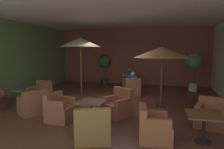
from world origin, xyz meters
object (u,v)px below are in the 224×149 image
armchair_front_left_north (41,93)px  patio_umbrella_center_beige (162,53)px  cafe_table_front_right (132,81)px  armchair_mid_center_north (92,127)px  cafe_table_rear_right (204,120)px  iced_drink_cup (23,88)px  open_laptop (21,88)px  armchair_front_left_south (33,105)px  armchair_rear_right_south (212,116)px  cafe_table_mid_center (92,107)px  armchair_front_right_east (129,82)px  potted_tree_mid_left (104,64)px  armchair_mid_center_east (118,106)px  armchair_mid_center_south (61,110)px  armchair_front_right_north (133,88)px  armchair_rear_right_north (153,127)px  patron_by_window (129,75)px  cafe_table_front_left (22,95)px  patron_blue_shirt (133,80)px  potted_tree_left_corner (194,64)px  patio_umbrella_tall_red (80,43)px

armchair_front_left_north → patio_umbrella_center_beige: 5.25m
cafe_table_front_right → armchair_mid_center_north: 5.97m
cafe_table_rear_right → armchair_mid_center_north: bearing=-166.1°
iced_drink_cup → open_laptop: 0.06m
armchair_front_left_south → patio_umbrella_center_beige: (4.08, 2.13, 1.74)m
armchair_front_left_north → armchair_rear_right_south: (6.37, -1.24, -0.00)m
cafe_table_mid_center → open_laptop: open_laptop is taller
armchair_front_right_east → potted_tree_mid_left: 2.10m
cafe_table_front_right → iced_drink_cup: 5.30m
armchair_front_left_south → cafe_table_front_right: (2.49, 4.69, 0.21)m
armchair_mid_center_east → armchair_mid_center_south: armchair_mid_center_east is taller
armchair_front_right_north → cafe_table_rear_right: size_ratio=1.05×
armchair_front_left_south → armchair_front_right_east: (2.16, 5.66, -0.00)m
armchair_front_right_north → armchair_rear_right_north: size_ratio=1.01×
patron_by_window → armchair_rear_right_north: bearing=-74.2°
cafe_table_mid_center → potted_tree_mid_left: (-1.79, 6.69, 0.78)m
open_laptop → cafe_table_front_right: bearing=51.2°
cafe_table_front_left → armchair_mid_center_north: bearing=-27.7°
cafe_table_front_left → cafe_table_front_right: size_ratio=1.01×
armchair_mid_center_south → patio_umbrella_center_beige: size_ratio=0.37×
armchair_rear_right_south → armchair_mid_center_east: bearing=176.6°
armchair_front_right_north → patron_blue_shirt: patron_blue_shirt is taller
armchair_mid_center_east → potted_tree_left_corner: potted_tree_left_corner is taller
armchair_front_left_south → armchair_mid_center_east: armchair_mid_center_east is taller
armchair_front_left_south → cafe_table_front_right: bearing=62.1°
iced_drink_cup → armchair_rear_right_south: bearing=-1.1°
armchair_front_left_south → cafe_table_mid_center: bearing=-8.1°
armchair_front_left_south → armchair_mid_center_north: size_ratio=1.02×
armchair_rear_right_north → potted_tree_left_corner: potted_tree_left_corner is taller
armchair_front_left_south → cafe_table_rear_right: 5.18m
iced_drink_cup → open_laptop: bearing=-166.1°
cafe_table_front_right → potted_tree_left_corner: 3.35m
patio_umbrella_center_beige → iced_drink_cup: (-4.89, -1.59, -1.31)m
armchair_mid_center_south → cafe_table_rear_right: 3.95m
patron_by_window → open_laptop: bearing=-120.8°
armchair_front_left_south → patio_umbrella_center_beige: size_ratio=0.47×
cafe_table_mid_center → patio_umbrella_center_beige: patio_umbrella_center_beige is taller
patio_umbrella_tall_red → patron_by_window: 3.58m
patron_blue_shirt → patio_umbrella_tall_red: bearing=-165.2°
patio_umbrella_tall_red → potted_tree_left_corner: bearing=24.8°
armchair_front_right_east → open_laptop: bearing=-120.5°
cafe_table_front_left → armchair_rear_right_north: bearing=-16.3°
cafe_table_front_right → open_laptop: (-3.35, -4.17, 0.22)m
armchair_front_left_north → potted_tree_left_corner: bearing=31.1°
patron_blue_shirt → iced_drink_cup: patron_blue_shirt is taller
potted_tree_left_corner → iced_drink_cup: bearing=-142.0°
cafe_table_front_right → patio_umbrella_center_beige: patio_umbrella_center_beige is taller
armchair_mid_center_south → armchair_front_left_north: bearing=137.0°
armchair_front_right_east → armchair_mid_center_east: 5.12m
armchair_front_right_north → patio_umbrella_center_beige: patio_umbrella_center_beige is taller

